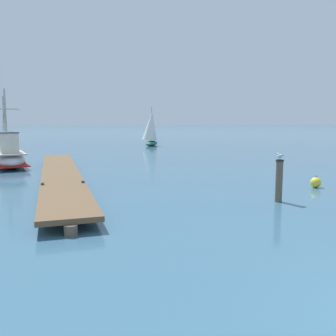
{
  "coord_description": "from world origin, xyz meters",
  "views": [
    {
      "loc": [
        -5.63,
        -3.42,
        3.05
      ],
      "look_at": [
        -2.57,
        8.55,
        1.4
      ],
      "focal_mm": 38.62,
      "sensor_mm": 36.0,
      "label": 1
    }
  ],
  "objects_px": {
    "mooring_piling": "(279,180)",
    "mooring_buoy": "(316,182)",
    "fishing_boat_1": "(9,157)",
    "perched_seagull": "(280,156)",
    "distant_sailboat": "(151,129)"
  },
  "relations": [
    {
      "from": "mooring_piling",
      "to": "perched_seagull",
      "type": "xyz_separation_m",
      "value": [
        0.01,
        0.0,
        0.9
      ]
    },
    {
      "from": "fishing_boat_1",
      "to": "mooring_buoy",
      "type": "bearing_deg",
      "value": -37.01
    },
    {
      "from": "distant_sailboat",
      "to": "perched_seagull",
      "type": "bearing_deg",
      "value": -92.5
    },
    {
      "from": "fishing_boat_1",
      "to": "mooring_piling",
      "type": "relative_size",
      "value": 3.82
    },
    {
      "from": "mooring_piling",
      "to": "mooring_buoy",
      "type": "xyz_separation_m",
      "value": [
        3.19,
        2.13,
        -0.59
      ]
    },
    {
      "from": "mooring_piling",
      "to": "distant_sailboat",
      "type": "height_order",
      "value": "distant_sailboat"
    },
    {
      "from": "perched_seagull",
      "to": "distant_sailboat",
      "type": "height_order",
      "value": "distant_sailboat"
    },
    {
      "from": "perched_seagull",
      "to": "mooring_buoy",
      "type": "xyz_separation_m",
      "value": [
        3.18,
        2.12,
        -1.49
      ]
    },
    {
      "from": "perched_seagull",
      "to": "distant_sailboat",
      "type": "distance_m",
      "value": 29.85
    },
    {
      "from": "fishing_boat_1",
      "to": "mooring_piling",
      "type": "bearing_deg",
      "value": -48.9
    },
    {
      "from": "mooring_piling",
      "to": "perched_seagull",
      "type": "relative_size",
      "value": 4.28
    },
    {
      "from": "mooring_piling",
      "to": "mooring_buoy",
      "type": "distance_m",
      "value": 3.88
    },
    {
      "from": "mooring_buoy",
      "to": "distant_sailboat",
      "type": "xyz_separation_m",
      "value": [
        -1.88,
        27.69,
        1.77
      ]
    },
    {
      "from": "mooring_buoy",
      "to": "distant_sailboat",
      "type": "bearing_deg",
      "value": 93.89
    },
    {
      "from": "fishing_boat_1",
      "to": "mooring_buoy",
      "type": "height_order",
      "value": "fishing_boat_1"
    }
  ]
}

